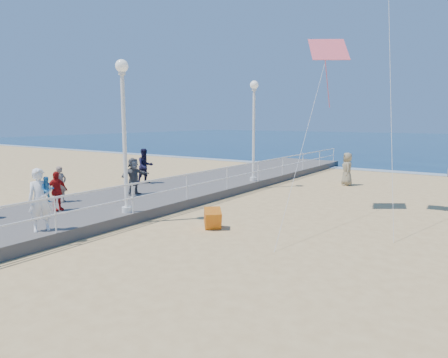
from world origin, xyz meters
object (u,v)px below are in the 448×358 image
Objects in this scene: beach_walker_c at (347,169)px; spectator_7 at (145,166)px; box_kite at (213,220)px; lamp_post_mid at (124,120)px; woman_holding_toddler at (40,200)px; lamp_post_far at (254,120)px; toddler_held at (47,190)px; spectator_6 at (61,184)px; spectator_5 at (134,176)px; spectator_3 at (56,191)px.

spectator_7 is at bearing -73.86° from beach_walker_c.
box_kite is at bearing -31.95° from beach_walker_c.
lamp_post_mid is 3.87m from woman_holding_toddler.
lamp_post_far is at bearing 68.55° from box_kite.
toddler_held is at bearing -22.66° from woman_holding_toddler.
lamp_post_mid is at bearing -90.00° from lamp_post_far.
spectator_6 is 2.42× the size of box_kite.
spectator_7 is at bearing 37.80° from spectator_5.
box_kite is (-0.93, -11.67, -0.63)m from beach_walker_c.
lamp_post_mid is at bearing -57.64° from spectator_3.
spectator_3 is (-2.31, -1.25, -2.54)m from lamp_post_mid.
toddler_held is 0.54× the size of spectator_6.
woman_holding_toddler is 1.30× the size of spectator_6.
lamp_post_mid reaches higher than spectator_3.
beach_walker_c is (7.49, 13.01, -0.19)m from spectator_6.
toddler_held reaches higher than spectator_3.
lamp_post_mid is 2.83× the size of woman_holding_toddler.
spectator_7 is at bearing 49.39° from toddler_held.
spectator_7 is (-4.20, -3.92, -2.35)m from lamp_post_far.
lamp_post_mid reaches higher than spectator_6.
spectator_6 is at bearing 149.38° from box_kite.
lamp_post_mid is 9.00m from lamp_post_far.
lamp_post_far is at bearing -27.29° from spectator_7.
woman_holding_toddler is 9.07m from spectator_7.
woman_holding_toddler reaches higher than spectator_7.
spectator_3 is (-2.05, 1.84, -0.22)m from woman_holding_toddler.
spectator_3 is (-2.31, -10.25, -2.54)m from lamp_post_far.
beach_walker_c is 3.10× the size of box_kite.
woman_holding_toddler is 1.04× the size of spectator_7.
box_kite is at bearing -99.15° from spectator_7.
lamp_post_far is at bearing 21.12° from woman_holding_toddler.
spectator_3 is 0.80× the size of spectator_7.
beach_walker_c is at bearing 7.99° from toddler_held.
woman_holding_toddler reaches higher than toddler_held.
spectator_3 reaches higher than box_kite.
toddler_held is at bearing -169.47° from box_kite.
spectator_5 is (-2.08, 5.62, -0.12)m from woman_holding_toddler.
spectator_5 is 3.02m from spectator_6.
woman_holding_toddler is at bearing 157.34° from toddler_held.
spectator_5 is at bearing -36.54° from spectator_6.
spectator_6 is (-3.31, 2.87, -0.22)m from woman_holding_toddler.
beach_walker_c is at bearing 43.24° from box_kite.
toddler_held is 2.82m from spectator_3.
lamp_post_mid and lamp_post_far have the same top height.
woman_holding_toddler is 2.41× the size of toddler_held.
toddler_held reaches higher than spectator_6.
beach_walker_c is at bearing -26.80° from spectator_7.
spectator_3 is 1.63m from spectator_6.
toddler_held is 5.28m from box_kite.
toddler_held is at bearing -133.27° from spectator_7.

